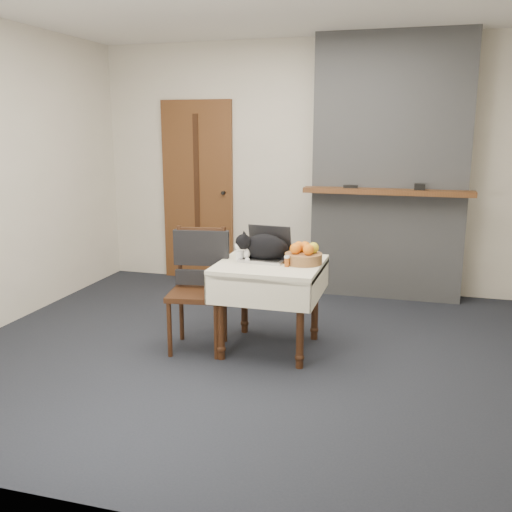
{
  "coord_description": "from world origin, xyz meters",
  "views": [
    {
      "loc": [
        1.19,
        -4.01,
        1.71
      ],
      "look_at": [
        0.03,
        0.03,
        0.75
      ],
      "focal_mm": 40.0,
      "sensor_mm": 36.0,
      "label": 1
    }
  ],
  "objects_px": {
    "side_table": "(270,277)",
    "cat": "(266,248)",
    "fruit_basket": "(304,255)",
    "chair": "(200,271)",
    "laptop": "(266,251)",
    "pill_bottle": "(287,261)",
    "door": "(198,191)",
    "cream_jar": "(240,255)"
  },
  "relations": [
    {
      "from": "side_table",
      "to": "pill_bottle",
      "type": "height_order",
      "value": "pill_bottle"
    },
    {
      "from": "cream_jar",
      "to": "chair",
      "type": "xyz_separation_m",
      "value": [
        -0.31,
        -0.06,
        -0.13
      ]
    },
    {
      "from": "laptop",
      "to": "cat",
      "type": "height_order",
      "value": "laptop"
    },
    {
      "from": "side_table",
      "to": "fruit_basket",
      "type": "relative_size",
      "value": 2.76
    },
    {
      "from": "side_table",
      "to": "fruit_basket",
      "type": "bearing_deg",
      "value": 8.06
    },
    {
      "from": "side_table",
      "to": "chair",
      "type": "relative_size",
      "value": 0.82
    },
    {
      "from": "side_table",
      "to": "chair",
      "type": "distance_m",
      "value": 0.56
    },
    {
      "from": "chair",
      "to": "pill_bottle",
      "type": "bearing_deg",
      "value": -11.77
    },
    {
      "from": "pill_bottle",
      "to": "fruit_basket",
      "type": "relative_size",
      "value": 0.29
    },
    {
      "from": "door",
      "to": "laptop",
      "type": "height_order",
      "value": "door"
    },
    {
      "from": "side_table",
      "to": "cat",
      "type": "distance_m",
      "value": 0.23
    },
    {
      "from": "cat",
      "to": "cream_jar",
      "type": "distance_m",
      "value": 0.21
    },
    {
      "from": "laptop",
      "to": "side_table",
      "type": "bearing_deg",
      "value": -53.25
    },
    {
      "from": "door",
      "to": "pill_bottle",
      "type": "xyz_separation_m",
      "value": [
        1.49,
        -1.99,
        -0.26
      ]
    },
    {
      "from": "pill_bottle",
      "to": "fruit_basket",
      "type": "bearing_deg",
      "value": 53.88
    },
    {
      "from": "cream_jar",
      "to": "door",
      "type": "bearing_deg",
      "value": 119.95
    },
    {
      "from": "cat",
      "to": "cream_jar",
      "type": "relative_size",
      "value": 6.62
    },
    {
      "from": "door",
      "to": "pill_bottle",
      "type": "height_order",
      "value": "door"
    },
    {
      "from": "side_table",
      "to": "cream_jar",
      "type": "xyz_separation_m",
      "value": [
        -0.25,
        0.0,
        0.15
      ]
    },
    {
      "from": "laptop",
      "to": "door",
      "type": "bearing_deg",
      "value": 130.46
    },
    {
      "from": "pill_bottle",
      "to": "fruit_basket",
      "type": "height_order",
      "value": "fruit_basket"
    },
    {
      "from": "pill_bottle",
      "to": "laptop",
      "type": "bearing_deg",
      "value": 137.36
    },
    {
      "from": "cream_jar",
      "to": "chair",
      "type": "relative_size",
      "value": 0.08
    },
    {
      "from": "cat",
      "to": "pill_bottle",
      "type": "height_order",
      "value": "cat"
    },
    {
      "from": "chair",
      "to": "laptop",
      "type": "bearing_deg",
      "value": 8.46
    },
    {
      "from": "pill_bottle",
      "to": "chair",
      "type": "height_order",
      "value": "chair"
    },
    {
      "from": "door",
      "to": "cat",
      "type": "bearing_deg",
      "value": -55.19
    },
    {
      "from": "side_table",
      "to": "laptop",
      "type": "height_order",
      "value": "laptop"
    },
    {
      "from": "side_table",
      "to": "cream_jar",
      "type": "distance_m",
      "value": 0.29
    },
    {
      "from": "laptop",
      "to": "cream_jar",
      "type": "relative_size",
      "value": 4.89
    },
    {
      "from": "side_table",
      "to": "cat",
      "type": "relative_size",
      "value": 1.55
    },
    {
      "from": "fruit_basket",
      "to": "chair",
      "type": "bearing_deg",
      "value": -173.17
    },
    {
      "from": "door",
      "to": "fruit_basket",
      "type": "bearing_deg",
      "value": -49.5
    },
    {
      "from": "fruit_basket",
      "to": "pill_bottle",
      "type": "bearing_deg",
      "value": -126.12
    },
    {
      "from": "cat",
      "to": "pill_bottle",
      "type": "xyz_separation_m",
      "value": [
        0.2,
        -0.14,
        -0.06
      ]
    },
    {
      "from": "fruit_basket",
      "to": "chair",
      "type": "xyz_separation_m",
      "value": [
        -0.81,
        -0.1,
        -0.16
      ]
    },
    {
      "from": "door",
      "to": "pill_bottle",
      "type": "distance_m",
      "value": 2.5
    },
    {
      "from": "cream_jar",
      "to": "laptop",
      "type": "bearing_deg",
      "value": 25.14
    },
    {
      "from": "laptop",
      "to": "cream_jar",
      "type": "bearing_deg",
      "value": -149.77
    },
    {
      "from": "door",
      "to": "cat",
      "type": "height_order",
      "value": "door"
    },
    {
      "from": "pill_bottle",
      "to": "chair",
      "type": "distance_m",
      "value": 0.72
    },
    {
      "from": "laptop",
      "to": "fruit_basket",
      "type": "relative_size",
      "value": 1.31
    }
  ]
}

